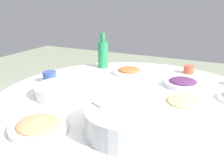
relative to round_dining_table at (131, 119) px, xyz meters
name	(u,v)px	position (x,y,z in m)	size (l,w,h in m)	color
round_dining_table	(131,119)	(0.00, 0.00, 0.00)	(1.38, 1.38, 0.73)	#99999E
rice_bowl	(128,120)	(0.32, 0.11, 0.18)	(0.32, 0.32, 0.10)	#B2B5BA
soup_bowl	(61,90)	(0.14, -0.33, 0.15)	(0.29, 0.26, 0.06)	white
dish_eggplant	(183,83)	(-0.27, 0.20, 0.15)	(0.20, 0.20, 0.04)	silver
dish_tofu_braise	(129,71)	(-0.37, -0.16, 0.14)	(0.22, 0.22, 0.04)	white
dish_noodles	(185,103)	(0.01, 0.26, 0.14)	(0.24, 0.24, 0.04)	silver
dish_shrimp	(39,126)	(0.45, -0.19, 0.15)	(0.22, 0.22, 0.04)	silver
green_bottle	(103,54)	(-0.43, -0.39, 0.23)	(0.07, 0.07, 0.24)	#25844E
tea_cup_near	(189,69)	(-0.54, 0.19, 0.15)	(0.07, 0.07, 0.05)	#C3513A
tea_cup_side	(50,77)	(0.00, -0.52, 0.16)	(0.08, 0.08, 0.07)	#374F9C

